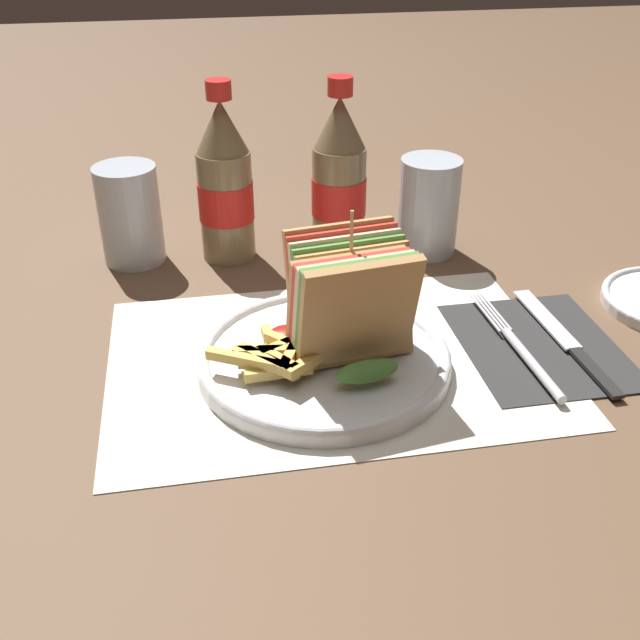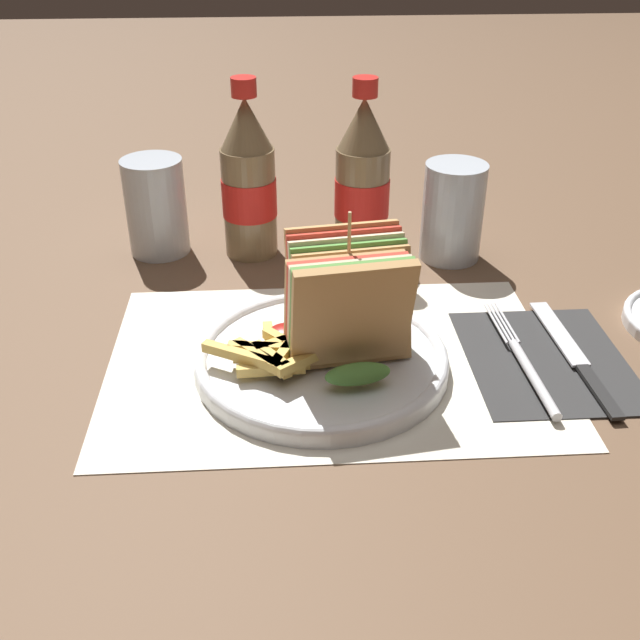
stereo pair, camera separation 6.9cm
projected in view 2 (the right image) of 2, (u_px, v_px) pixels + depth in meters
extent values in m
plane|color=brown|center=(300.00, 378.00, 0.69)|extent=(4.00, 4.00, 0.00)
cube|color=silver|center=(332.00, 360.00, 0.71)|extent=(0.42, 0.29, 0.00)
cylinder|color=white|center=(321.00, 361.00, 0.70)|extent=(0.24, 0.24, 0.01)
torus|color=white|center=(321.00, 355.00, 0.69)|extent=(0.24, 0.24, 0.01)
cube|color=tan|center=(353.00, 315.00, 0.63)|extent=(0.11, 0.05, 0.10)
cube|color=#518E3D|center=(350.00, 312.00, 0.64)|extent=(0.11, 0.05, 0.10)
cube|color=beige|center=(347.00, 309.00, 0.65)|extent=(0.11, 0.05, 0.10)
cube|color=red|center=(345.00, 306.00, 0.66)|extent=(0.11, 0.05, 0.10)
cube|color=tan|center=(343.00, 303.00, 0.67)|extent=(0.11, 0.05, 0.10)
ellipsoid|color=#518E3D|center=(358.00, 374.00, 0.64)|extent=(0.06, 0.03, 0.02)
cube|color=tan|center=(353.00, 308.00, 0.66)|extent=(0.11, 0.05, 0.10)
cube|color=#518E3D|center=(351.00, 301.00, 0.67)|extent=(0.11, 0.05, 0.10)
cube|color=beige|center=(348.00, 294.00, 0.68)|extent=(0.11, 0.05, 0.10)
cube|color=red|center=(346.00, 287.00, 0.68)|extent=(0.11, 0.05, 0.10)
cube|color=tan|center=(344.00, 280.00, 0.69)|extent=(0.11, 0.05, 0.10)
ellipsoid|color=#518E3D|center=(352.00, 342.00, 0.68)|extent=(0.06, 0.03, 0.02)
cylinder|color=tan|center=(348.00, 284.00, 0.65)|extent=(0.00, 0.00, 0.14)
cube|color=#E0B756|center=(271.00, 369.00, 0.65)|extent=(0.06, 0.01, 0.01)
cube|color=#E0B756|center=(270.00, 342.00, 0.69)|extent=(0.01, 0.06, 0.01)
cube|color=#E0B756|center=(272.00, 361.00, 0.67)|extent=(0.04, 0.05, 0.01)
cube|color=#E0B756|center=(272.00, 360.00, 0.67)|extent=(0.07, 0.02, 0.01)
cube|color=#E0B756|center=(298.00, 361.00, 0.65)|extent=(0.05, 0.04, 0.01)
cube|color=#E0B756|center=(284.00, 342.00, 0.68)|extent=(0.04, 0.04, 0.01)
cube|color=#E0B756|center=(285.00, 352.00, 0.66)|extent=(0.03, 0.05, 0.01)
cube|color=#E0B756|center=(258.00, 356.00, 0.66)|extent=(0.05, 0.05, 0.01)
cube|color=#E0B756|center=(238.00, 355.00, 0.66)|extent=(0.07, 0.04, 0.01)
cube|color=#E0B756|center=(286.00, 341.00, 0.68)|extent=(0.06, 0.04, 0.01)
cube|color=#E0B756|center=(265.00, 347.00, 0.67)|extent=(0.07, 0.02, 0.01)
cube|color=#E0B756|center=(270.00, 356.00, 0.66)|extent=(0.03, 0.04, 0.01)
ellipsoid|color=maroon|center=(287.00, 333.00, 0.70)|extent=(0.04, 0.03, 0.01)
cube|color=#2D2D2D|center=(546.00, 359.00, 0.71)|extent=(0.15, 0.18, 0.00)
cylinder|color=silver|center=(534.00, 378.00, 0.67)|extent=(0.01, 0.12, 0.01)
cylinder|color=silver|center=(495.00, 323.00, 0.75)|extent=(0.01, 0.08, 0.00)
cylinder|color=silver|center=(499.00, 323.00, 0.75)|extent=(0.01, 0.08, 0.00)
cylinder|color=silver|center=(503.00, 322.00, 0.75)|extent=(0.01, 0.08, 0.00)
cylinder|color=silver|center=(507.00, 322.00, 0.75)|extent=(0.01, 0.08, 0.00)
cube|color=black|center=(599.00, 391.00, 0.66)|extent=(0.01, 0.08, 0.00)
cube|color=silver|center=(558.00, 333.00, 0.74)|extent=(0.02, 0.12, 0.00)
cylinder|color=#7A6647|center=(250.00, 202.00, 0.88)|extent=(0.06, 0.06, 0.13)
cylinder|color=red|center=(249.00, 197.00, 0.88)|extent=(0.06, 0.06, 0.05)
cone|color=#7A6647|center=(246.00, 123.00, 0.83)|extent=(0.06, 0.06, 0.06)
cylinder|color=red|center=(244.00, 87.00, 0.81)|extent=(0.03, 0.03, 0.02)
cylinder|color=#7A6647|center=(362.00, 202.00, 0.88)|extent=(0.06, 0.06, 0.13)
cylinder|color=red|center=(362.00, 197.00, 0.88)|extent=(0.06, 0.06, 0.05)
cone|color=#7A6647|center=(364.00, 123.00, 0.83)|extent=(0.06, 0.06, 0.06)
cylinder|color=red|center=(365.00, 87.00, 0.81)|extent=(0.03, 0.03, 0.02)
cylinder|color=silver|center=(453.00, 212.00, 0.87)|extent=(0.07, 0.07, 0.12)
cylinder|color=silver|center=(156.00, 207.00, 0.89)|extent=(0.07, 0.07, 0.12)
cylinder|color=black|center=(160.00, 235.00, 0.91)|extent=(0.06, 0.06, 0.04)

